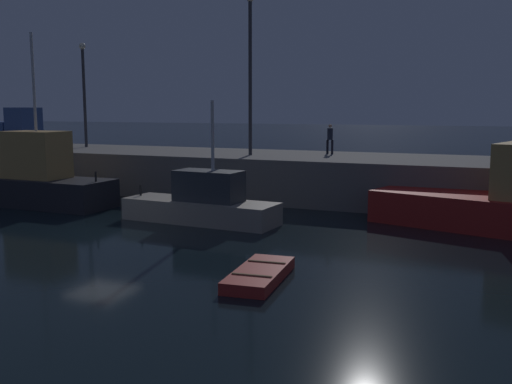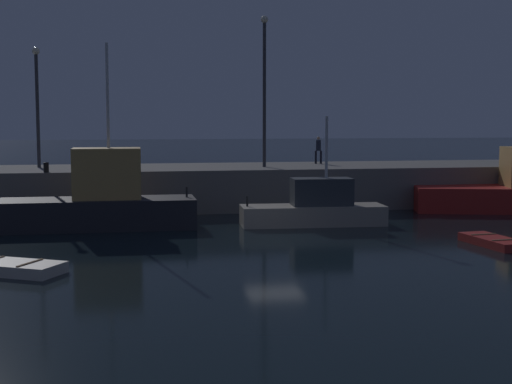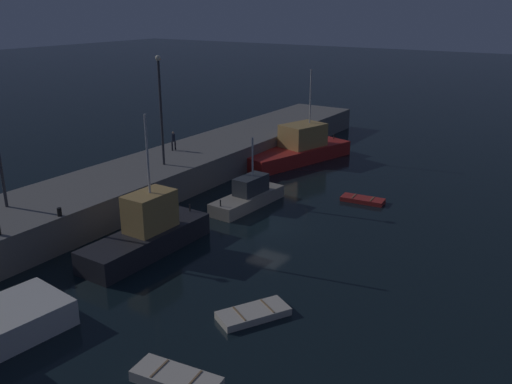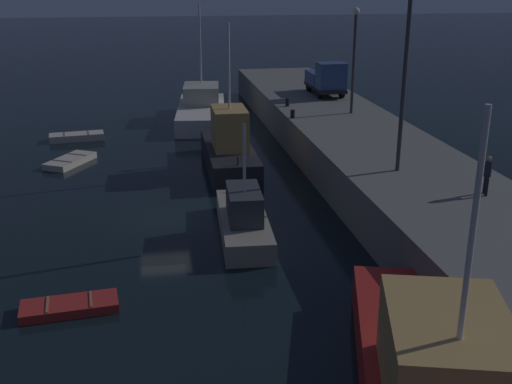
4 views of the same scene
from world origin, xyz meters
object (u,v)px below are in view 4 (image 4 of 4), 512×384
(fishing_boat_orange, at_px, (229,149))
(bollard_west, at_px, (293,114))
(dockworker, at_px, (487,173))
(lamp_post_west, at_px, (354,52))
(lamp_post_east, at_px, (406,64))
(fishing_boat_blue, at_px, (201,109))
(fishing_trawler_red, at_px, (437,384))
(bollard_central, at_px, (287,102))
(dinghy_red_small, at_px, (70,306))
(utility_truck, at_px, (326,79))
(rowboat_white_mid, at_px, (70,161))
(dinghy_orange_near, at_px, (77,137))
(fishing_boat_white, at_px, (244,218))

(fishing_boat_orange, height_order, bollard_west, fishing_boat_orange)
(dockworker, relative_size, bollard_west, 3.21)
(lamp_post_west, height_order, lamp_post_east, lamp_post_east)
(bollard_west, bearing_deg, fishing_boat_blue, -154.20)
(fishing_boat_orange, distance_m, dockworker, 16.45)
(fishing_trawler_red, bearing_deg, bollard_central, 174.83)
(dinghy_red_small, bearing_deg, lamp_post_west, 139.75)
(lamp_post_west, distance_m, bollard_west, 5.83)
(bollard_west, bearing_deg, lamp_post_west, 100.52)
(lamp_post_west, height_order, utility_truck, lamp_post_west)
(rowboat_white_mid, height_order, lamp_post_east, lamp_post_east)
(dinghy_orange_near, relative_size, lamp_post_west, 0.57)
(lamp_post_west, xyz_separation_m, utility_truck, (-6.86, 0.14, -2.88))
(utility_truck, bearing_deg, fishing_boat_orange, -40.67)
(lamp_post_east, bearing_deg, fishing_boat_white, -82.30)
(dinghy_red_small, bearing_deg, lamp_post_east, 114.44)
(fishing_boat_white, relative_size, fishing_boat_orange, 0.77)
(dockworker, bearing_deg, dinghy_red_small, -80.83)
(fishing_boat_orange, relative_size, dinghy_orange_near, 2.35)
(dinghy_orange_near, xyz_separation_m, dockworker, (22.24, 19.37, 3.14))
(fishing_trawler_red, distance_m, bollard_west, 26.91)
(fishing_boat_orange, height_order, lamp_post_west, lamp_post_west)
(fishing_boat_white, relative_size, rowboat_white_mid, 1.84)
(rowboat_white_mid, distance_m, bollard_west, 14.65)
(utility_truck, bearing_deg, fishing_boat_white, -24.97)
(fishing_boat_orange, relative_size, dinghy_red_small, 2.67)
(fishing_trawler_red, relative_size, rowboat_white_mid, 3.31)
(fishing_boat_white, height_order, dinghy_red_small, fishing_boat_white)
(dinghy_orange_near, bearing_deg, lamp_post_east, 42.93)
(dockworker, relative_size, bollard_central, 2.95)
(fishing_trawler_red, relative_size, fishing_boat_white, 1.80)
(dinghy_red_small, relative_size, lamp_post_west, 0.50)
(dinghy_orange_near, relative_size, rowboat_white_mid, 1.01)
(lamp_post_east, xyz_separation_m, dockworker, (3.97, 2.38, -4.11))
(bollard_central, bearing_deg, dinghy_orange_near, -98.11)
(rowboat_white_mid, distance_m, lamp_post_west, 19.80)
(fishing_trawler_red, xyz_separation_m, fishing_boat_orange, (-23.89, -2.35, 0.04))
(fishing_trawler_red, relative_size, fishing_boat_blue, 1.15)
(lamp_post_west, bearing_deg, rowboat_white_mid, -87.29)
(fishing_trawler_red, height_order, dockworker, fishing_trawler_red)
(rowboat_white_mid, xyz_separation_m, bollard_central, (-3.93, 14.95, 2.50))
(fishing_boat_white, distance_m, dockworker, 10.80)
(fishing_trawler_red, height_order, fishing_boat_blue, fishing_boat_blue)
(rowboat_white_mid, relative_size, dinghy_red_small, 1.12)
(dinghy_red_small, bearing_deg, utility_truck, 147.62)
(utility_truck, bearing_deg, dinghy_red_small, -32.38)
(rowboat_white_mid, height_order, utility_truck, utility_truck)
(dockworker, distance_m, bollard_west, 16.94)
(fishing_trawler_red, distance_m, lamp_post_east, 16.46)
(rowboat_white_mid, relative_size, dockworker, 2.28)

